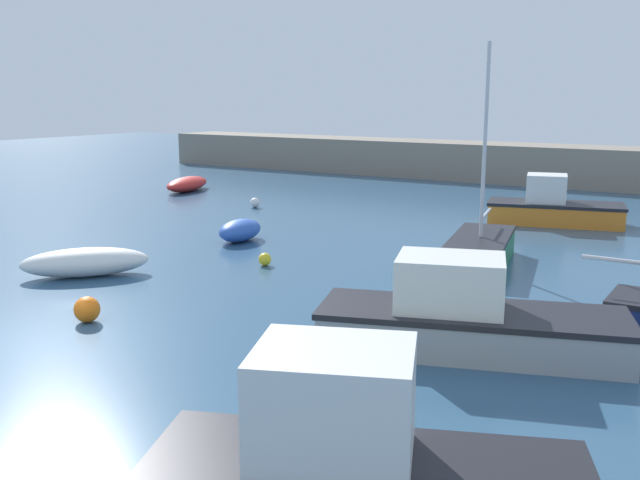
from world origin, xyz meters
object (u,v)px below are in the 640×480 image
object	(u,v)px
motorboat_grey_hull	(553,208)
motorboat_with_cabin	(355,465)
open_tender_yellow	(85,262)
rowboat_white_midwater	(187,184)
mooring_buoy_yellow	(265,259)
mooring_buoy_orange	(87,309)
cabin_cruiser_white	(465,318)
sailboat_tall_mast	(480,250)
fishing_dinghy_green	(240,230)
mooring_buoy_white	(255,203)

from	to	relation	value
motorboat_grey_hull	motorboat_with_cabin	bearing A→B (deg)	-95.78
motorboat_with_cabin	open_tender_yellow	bearing A→B (deg)	130.31
rowboat_white_midwater	mooring_buoy_yellow	world-z (taller)	rowboat_white_midwater
motorboat_grey_hull	mooring_buoy_yellow	world-z (taller)	motorboat_grey_hull
open_tender_yellow	mooring_buoy_orange	bearing A→B (deg)	-87.57
cabin_cruiser_white	sailboat_tall_mast	xyz separation A→B (m)	(-2.28, 7.05, -0.19)
open_tender_yellow	motorboat_with_cabin	size ratio (longest dim) A/B	0.61
motorboat_grey_hull	rowboat_white_midwater	size ratio (longest dim) A/B	1.41
fishing_dinghy_green	motorboat_grey_hull	bearing A→B (deg)	131.43
mooring_buoy_yellow	mooring_buoy_white	size ratio (longest dim) A/B	0.86
sailboat_tall_mast	rowboat_white_midwater	world-z (taller)	sailboat_tall_mast
mooring_buoy_orange	mooring_buoy_white	distance (m)	16.47
motorboat_with_cabin	mooring_buoy_white	xyz separation A→B (m)	(-15.63, 18.35, -0.52)
rowboat_white_midwater	sailboat_tall_mast	bearing A→B (deg)	52.04
open_tender_yellow	mooring_buoy_white	size ratio (longest dim) A/B	7.60
rowboat_white_midwater	cabin_cruiser_white	bearing A→B (deg)	39.32
motorboat_with_cabin	mooring_buoy_orange	size ratio (longest dim) A/B	9.57
fishing_dinghy_green	mooring_buoy_yellow	distance (m)	3.79
mooring_buoy_orange	sailboat_tall_mast	bearing A→B (deg)	61.06
cabin_cruiser_white	mooring_buoy_orange	size ratio (longest dim) A/B	10.84
cabin_cruiser_white	rowboat_white_midwater	size ratio (longest dim) A/B	1.63
open_tender_yellow	cabin_cruiser_white	world-z (taller)	cabin_cruiser_white
rowboat_white_midwater	mooring_buoy_yellow	distance (m)	17.46
fishing_dinghy_green	sailboat_tall_mast	xyz separation A→B (m)	(8.21, 1.01, 0.10)
sailboat_tall_mast	motorboat_with_cabin	world-z (taller)	sailboat_tall_mast
motorboat_with_cabin	sailboat_tall_mast	bearing A→B (deg)	81.16
motorboat_grey_hull	mooring_buoy_yellow	distance (m)	12.76
sailboat_tall_mast	mooring_buoy_orange	size ratio (longest dim) A/B	11.09
mooring_buoy_yellow	motorboat_with_cabin	bearing A→B (deg)	-48.51
fishing_dinghy_green	sailboat_tall_mast	world-z (taller)	sailboat_tall_mast
motorboat_with_cabin	fishing_dinghy_green	bearing A→B (deg)	110.44
motorboat_with_cabin	motorboat_grey_hull	bearing A→B (deg)	76.01
open_tender_yellow	cabin_cruiser_white	size ratio (longest dim) A/B	0.54
motorboat_grey_hull	fishing_dinghy_green	distance (m)	12.28
mooring_buoy_white	fishing_dinghy_green	bearing A→B (deg)	-56.27
open_tender_yellow	motorboat_grey_hull	world-z (taller)	motorboat_grey_hull
motorboat_grey_hull	mooring_buoy_white	xyz separation A→B (m)	(-12.27, -3.03, -0.42)
open_tender_yellow	sailboat_tall_mast	bearing A→B (deg)	-9.40
open_tender_yellow	cabin_cruiser_white	xyz separation A→B (m)	(11.05, 0.07, 0.27)
fishing_dinghy_green	motorboat_with_cabin	size ratio (longest dim) A/B	0.38
sailboat_tall_mast	motorboat_grey_hull	bearing A→B (deg)	167.82
rowboat_white_midwater	mooring_buoy_orange	world-z (taller)	rowboat_white_midwater
sailboat_tall_mast	mooring_buoy_yellow	world-z (taller)	sailboat_tall_mast
cabin_cruiser_white	mooring_buoy_white	bearing A→B (deg)	120.88
motorboat_grey_hull	fishing_dinghy_green	size ratio (longest dim) A/B	2.55
motorboat_with_cabin	rowboat_white_midwater	bearing A→B (deg)	113.61
rowboat_white_midwater	motorboat_with_cabin	xyz separation A→B (m)	(22.07, -20.91, 0.38)
rowboat_white_midwater	mooring_buoy_white	size ratio (longest dim) A/B	8.63
open_tender_yellow	fishing_dinghy_green	world-z (taller)	open_tender_yellow
motorboat_grey_hull	motorboat_with_cabin	xyz separation A→B (m)	(3.36, -21.38, 0.11)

